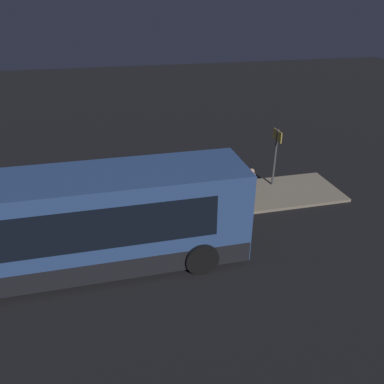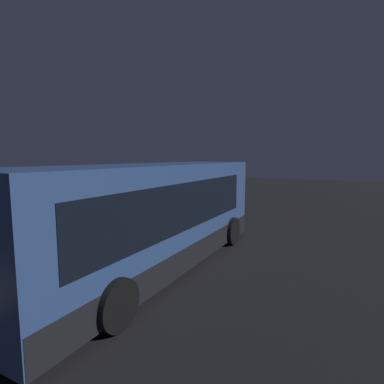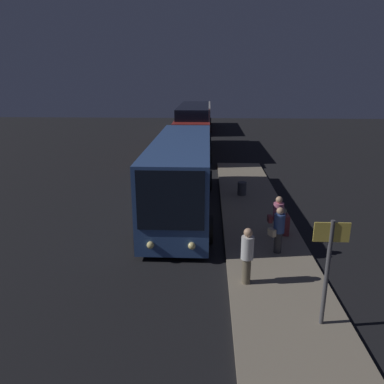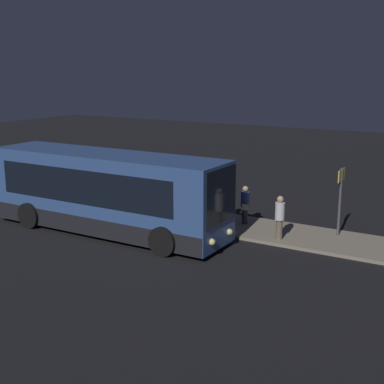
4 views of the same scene
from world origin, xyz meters
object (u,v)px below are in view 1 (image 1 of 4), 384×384
Objects in this scene: bus_lead at (83,224)px; trash_bin at (35,217)px; passenger_boarding at (169,180)px; passenger_with_bags at (195,180)px; passenger_waiting at (250,186)px; suitcase at (157,188)px; sign_post at (276,150)px.

bus_lead is 3.64m from trash_bin.
passenger_boarding reaches higher than passenger_with_bags.
passenger_waiting is 2.34m from passenger_with_bags.
passenger_waiting is 8.42m from trash_bin.
passenger_boarding is 2.51× the size of trash_bin.
suitcase is 4.98m from trash_bin.
trash_bin is at bearing -165.81° from suitcase.
bus_lead reaches higher than trash_bin.
passenger_boarding is at bearing 47.39° from bus_lead.
passenger_boarding is 0.97× the size of passenger_waiting.
passenger_boarding is 4.90m from sign_post.
sign_post reaches higher than passenger_waiting.
passenger_boarding is 0.81m from suitcase.
passenger_with_bags reaches higher than suitcase.
bus_lead is 3.89× the size of sign_post.
passenger_with_bags is 1.60× the size of suitcase.
passenger_waiting is 0.64× the size of sign_post.
bus_lead is 9.07m from sign_post.
sign_post reaches higher than passenger_with_bags.
passenger_waiting is (6.41, 2.27, -0.55)m from bus_lead.
passenger_boarding is at bearing 8.58° from trash_bin.
suitcase is (2.86, 4.06, -1.09)m from bus_lead.
suitcase is 5.48m from sign_post.
sign_post reaches higher than trash_bin.
passenger_boarding is at bearing -40.57° from suitcase.
suitcase is at bearing 14.19° from trash_bin.
passenger_with_bags is 3.88m from sign_post.
sign_post is 10.29m from trash_bin.
passenger_with_bags is at bearing 167.73° from passenger_boarding.
trash_bin is at bearing -174.04° from sign_post.
trash_bin is (-6.38, -0.65, -0.53)m from passenger_with_bags.
passenger_waiting is at bearing 119.47° from passenger_with_bags.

